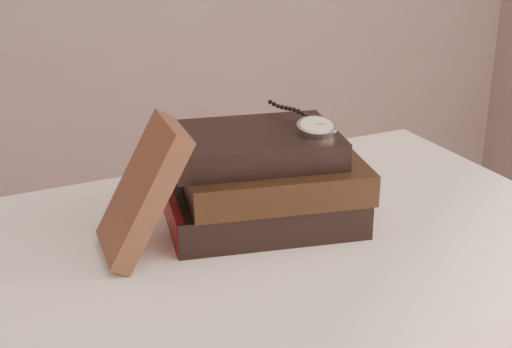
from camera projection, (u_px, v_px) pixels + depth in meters
name	position (u px, v px, depth m)	size (l,w,h in m)	color
table	(232.00, 304.00, 1.06)	(1.00, 0.60, 0.75)	white
book_stack	(264.00, 181.00, 1.07)	(0.30, 0.24, 0.13)	black
journal	(143.00, 190.00, 0.97)	(0.03, 0.12, 0.19)	#3E2317
pocket_watch	(314.00, 126.00, 1.05)	(0.07, 0.16, 0.02)	silver
eyeglasses	(186.00, 156.00, 1.13)	(0.14, 0.15, 0.05)	silver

